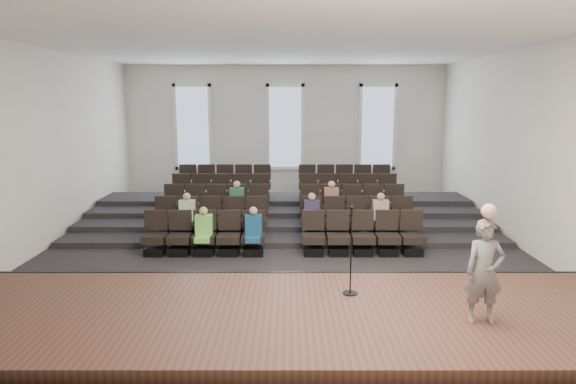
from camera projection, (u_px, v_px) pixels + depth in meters
name	position (u px, v px, depth m)	size (l,w,h in m)	color
ground	(284.00, 248.00, 13.06)	(14.00, 14.00, 0.00)	black
ceiling	(283.00, 45.00, 12.17)	(12.00, 14.00, 0.02)	white
wall_back	(285.00, 132.00, 19.53)	(12.00, 0.04, 5.00)	white
wall_front	(278.00, 210.00, 5.71)	(12.00, 0.04, 5.00)	white
wall_left	(39.00, 150.00, 12.62)	(0.04, 14.00, 5.00)	white
wall_right	(528.00, 150.00, 12.62)	(0.04, 14.00, 5.00)	white
stage	(281.00, 325.00, 7.99)	(11.80, 3.60, 0.50)	#4B2F20
stage_lip	(282.00, 285.00, 9.74)	(11.80, 0.06, 0.52)	black
risers	(285.00, 213.00, 16.14)	(11.80, 4.80, 0.60)	black
seating_rows	(284.00, 209.00, 14.45)	(6.80, 4.70, 1.67)	black
windows	(285.00, 127.00, 19.42)	(8.44, 0.10, 3.24)	white
audience	(273.00, 212.00, 13.36)	(5.45, 2.64, 1.10)	#73D455
speaker	(485.00, 272.00, 7.41)	(0.56, 0.37, 1.53)	#625E5D
mic_stand	(351.00, 268.00, 8.54)	(0.25, 0.25, 1.51)	black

